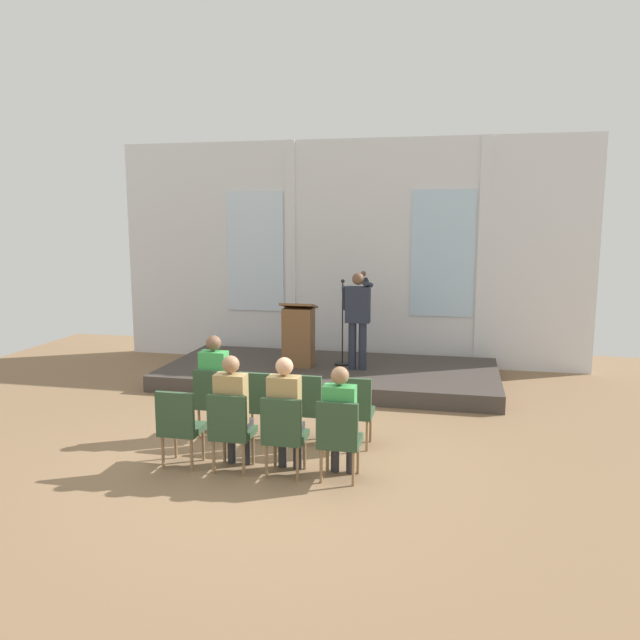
{
  "coord_description": "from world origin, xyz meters",
  "views": [
    {
      "loc": [
        2.15,
        -6.79,
        2.9
      ],
      "look_at": [
        0.15,
        2.38,
        1.37
      ],
      "focal_mm": 35.16,
      "sensor_mm": 36.0,
      "label": 1
    }
  ],
  "objects_px": {
    "chair_r0_c3": "(354,407)",
    "audience_r1_c2": "(285,410)",
    "chair_r0_c2": "(306,404)",
    "audience_r1_c3": "(340,416)",
    "chair_r0_c0": "(214,398)",
    "mic_stand": "(342,346)",
    "speaker": "(358,313)",
    "chair_r1_c3": "(339,435)",
    "chair_r1_c2": "(284,431)",
    "chair_r0_c1": "(259,401)",
    "chair_r1_c1": "(231,427)",
    "chair_r1_c0": "(180,423)",
    "audience_r1_c1": "(233,407)",
    "lectern": "(299,336)",
    "audience_r0_c0": "(216,380)"
  },
  "relations": [
    {
      "from": "chair_r0_c3",
      "to": "audience_r1_c2",
      "type": "height_order",
      "value": "audience_r1_c2"
    },
    {
      "from": "chair_r0_c2",
      "to": "chair_r0_c3",
      "type": "height_order",
      "value": "same"
    },
    {
      "from": "audience_r1_c3",
      "to": "chair_r0_c0",
      "type": "bearing_deg",
      "value": 152.61
    },
    {
      "from": "mic_stand",
      "to": "audience_r1_c3",
      "type": "xyz_separation_m",
      "value": [
        0.76,
        -4.32,
        0.11
      ]
    },
    {
      "from": "speaker",
      "to": "chair_r1_c3",
      "type": "relative_size",
      "value": 1.81
    },
    {
      "from": "speaker",
      "to": "chair_r1_c2",
      "type": "height_order",
      "value": "speaker"
    },
    {
      "from": "chair_r0_c3",
      "to": "chair_r0_c2",
      "type": "bearing_deg",
      "value": 180.0
    },
    {
      "from": "chair_r0_c1",
      "to": "chair_r1_c3",
      "type": "relative_size",
      "value": 1.0
    },
    {
      "from": "chair_r0_c3",
      "to": "chair_r1_c1",
      "type": "relative_size",
      "value": 1.0
    },
    {
      "from": "chair_r1_c0",
      "to": "chair_r0_c0",
      "type": "bearing_deg",
      "value": 90.0
    },
    {
      "from": "chair_r0_c2",
      "to": "chair_r1_c0",
      "type": "xyz_separation_m",
      "value": [
        -1.26,
        -1.06,
        0.0
      ]
    },
    {
      "from": "audience_r1_c2",
      "to": "chair_r0_c2",
      "type": "bearing_deg",
      "value": 90.0
    },
    {
      "from": "speaker",
      "to": "chair_r1_c1",
      "type": "height_order",
      "value": "speaker"
    },
    {
      "from": "chair_r0_c3",
      "to": "audience_r1_c3",
      "type": "height_order",
      "value": "audience_r1_c3"
    },
    {
      "from": "chair_r1_c0",
      "to": "audience_r1_c3",
      "type": "distance_m",
      "value": 1.9
    },
    {
      "from": "speaker",
      "to": "chair_r1_c1",
      "type": "distance_m",
      "value": 4.28
    },
    {
      "from": "chair_r1_c2",
      "to": "audience_r1_c1",
      "type": "bearing_deg",
      "value": 172.84
    },
    {
      "from": "speaker",
      "to": "audience_r1_c3",
      "type": "bearing_deg",
      "value": -83.78
    },
    {
      "from": "chair_r0_c1",
      "to": "chair_r1_c2",
      "type": "relative_size",
      "value": 1.0
    },
    {
      "from": "lectern",
      "to": "chair_r0_c1",
      "type": "xyz_separation_m",
      "value": [
        0.25,
        -3.09,
        -0.3
      ]
    },
    {
      "from": "speaker",
      "to": "lectern",
      "type": "xyz_separation_m",
      "value": [
        -1.07,
        0.01,
        -0.44
      ]
    },
    {
      "from": "chair_r1_c1",
      "to": "chair_r0_c1",
      "type": "bearing_deg",
      "value": 90.0
    },
    {
      "from": "chair_r0_c0",
      "to": "chair_r0_c2",
      "type": "xyz_separation_m",
      "value": [
        1.26,
        0.0,
        0.0
      ]
    },
    {
      "from": "speaker",
      "to": "audience_r1_c3",
      "type": "distance_m",
      "value": 4.11
    },
    {
      "from": "chair_r0_c0",
      "to": "audience_r1_c2",
      "type": "bearing_deg",
      "value": -37.96
    },
    {
      "from": "audience_r0_c0",
      "to": "audience_r1_c3",
      "type": "bearing_deg",
      "value": -29.24
    },
    {
      "from": "chair_r0_c2",
      "to": "chair_r1_c2",
      "type": "height_order",
      "value": "same"
    },
    {
      "from": "chair_r0_c2",
      "to": "audience_r1_c2",
      "type": "distance_m",
      "value": 1.01
    },
    {
      "from": "chair_r1_c0",
      "to": "audience_r1_c2",
      "type": "distance_m",
      "value": 1.28
    },
    {
      "from": "audience_r0_c0",
      "to": "chair_r0_c0",
      "type": "bearing_deg",
      "value": -90.0
    },
    {
      "from": "lectern",
      "to": "chair_r1_c1",
      "type": "relative_size",
      "value": 1.23
    },
    {
      "from": "mic_stand",
      "to": "audience_r1_c2",
      "type": "bearing_deg",
      "value": -88.31
    },
    {
      "from": "mic_stand",
      "to": "chair_r0_c3",
      "type": "height_order",
      "value": "mic_stand"
    },
    {
      "from": "mic_stand",
      "to": "chair_r1_c2",
      "type": "xyz_separation_m",
      "value": [
        0.13,
        -4.41,
        -0.08
      ]
    },
    {
      "from": "chair_r0_c2",
      "to": "chair_r1_c3",
      "type": "bearing_deg",
      "value": -59.32
    },
    {
      "from": "audience_r0_c0",
      "to": "chair_r0_c3",
      "type": "height_order",
      "value": "audience_r0_c0"
    },
    {
      "from": "lectern",
      "to": "chair_r1_c1",
      "type": "xyz_separation_m",
      "value": [
        0.25,
        -4.15,
        -0.3
      ]
    },
    {
      "from": "audience_r0_c0",
      "to": "chair_r0_c1",
      "type": "relative_size",
      "value": 1.46
    },
    {
      "from": "audience_r1_c2",
      "to": "audience_r1_c3",
      "type": "xyz_separation_m",
      "value": [
        0.63,
        0.0,
        -0.04
      ]
    },
    {
      "from": "audience_r1_c2",
      "to": "chair_r1_c0",
      "type": "bearing_deg",
      "value": -176.43
    },
    {
      "from": "speaker",
      "to": "chair_r0_c3",
      "type": "xyz_separation_m",
      "value": [
        0.44,
        -3.07,
        -0.73
      ]
    },
    {
      "from": "chair_r0_c2",
      "to": "chair_r1_c3",
      "type": "distance_m",
      "value": 1.24
    },
    {
      "from": "chair_r0_c3",
      "to": "audience_r1_c3",
      "type": "relative_size",
      "value": 0.72
    },
    {
      "from": "mic_stand",
      "to": "lectern",
      "type": "distance_m",
      "value": 0.82
    },
    {
      "from": "speaker",
      "to": "chair_r0_c0",
      "type": "height_order",
      "value": "speaker"
    },
    {
      "from": "chair_r1_c2",
      "to": "chair_r1_c0",
      "type": "bearing_deg",
      "value": 180.0
    },
    {
      "from": "lectern",
      "to": "chair_r0_c1",
      "type": "relative_size",
      "value": 1.23
    },
    {
      "from": "chair_r0_c1",
      "to": "lectern",
      "type": "bearing_deg",
      "value": 94.59
    },
    {
      "from": "chair_r1_c1",
      "to": "audience_r0_c0",
      "type": "bearing_deg",
      "value": 118.92
    },
    {
      "from": "mic_stand",
      "to": "audience_r0_c0",
      "type": "bearing_deg",
      "value": -109.14
    }
  ]
}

